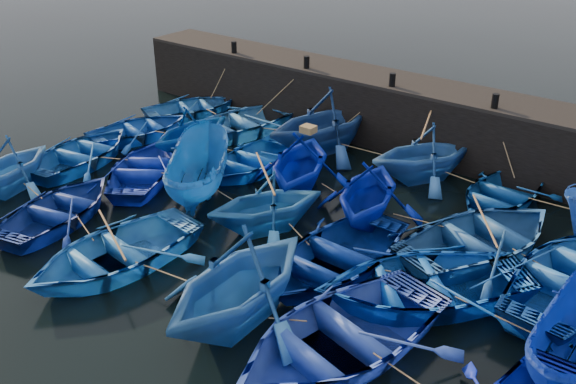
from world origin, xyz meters
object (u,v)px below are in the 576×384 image
Objects in this scene: boat_13 at (82,152)px; boat_20 at (7,165)px; boat_8 at (251,159)px; boat_0 at (192,107)px; wooden_crate at (308,129)px.

boat_20 reaches higher than boat_13.
boat_13 is (-5.34, -3.46, 0.04)m from boat_8.
boat_20 is at bearing 116.79° from boat_0.
boat_13 is (0.48, -6.20, 0.05)m from boat_0.
wooden_crate reaches higher than boat_13.
boat_0 is 6.21m from boat_13.
boat_13 is at bearing -151.41° from boat_8.
boat_8 is 8.38m from boat_20.
wooden_crate reaches higher than boat_20.
boat_13 is 2.93m from boat_20.
boat_13 reaches higher than boat_8.
boat_0 is 0.98× the size of boat_8.
boat_20 is 8.11× the size of wooden_crate.
boat_8 is at bearing 34.85° from boat_20.
boat_13 is 1.29× the size of boat_20.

